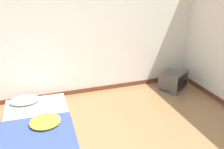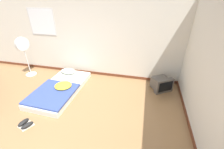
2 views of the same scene
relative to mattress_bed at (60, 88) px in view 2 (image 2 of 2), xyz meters
The scene contains 6 objects.
ground_plane 1.74m from the mattress_bed, 74.18° to the right, with size 20.00×20.00×0.00m, color #997047.
wall_back 1.78m from the mattress_bed, 69.99° to the left, with size 8.34×0.08×2.60m.
mattress_bed is the anchor object (origin of this frame).
crt_tv 2.99m from the mattress_bed, 14.79° to the left, with size 0.67×0.65×0.42m.
sneaker_pair 1.37m from the mattress_bed, 93.34° to the right, with size 0.34×0.33×0.10m.
standing_fan 1.87m from the mattress_bed, 156.78° to the left, with size 0.35×0.44×1.34m.
Camera 2 is at (1.84, -1.53, 2.63)m, focal length 24.00 mm.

